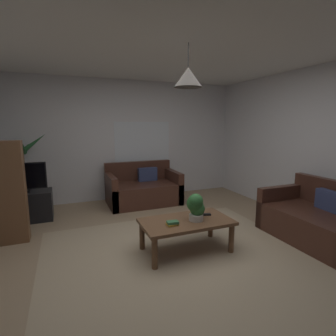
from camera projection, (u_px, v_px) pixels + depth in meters
name	position (u px, v px, depth m)	size (l,w,h in m)	color
floor	(177.00, 254.00, 3.28)	(4.98, 5.44, 0.02)	#9E8466
rug	(184.00, 261.00, 3.10)	(3.24, 2.99, 0.01)	tan
wall_back	(126.00, 140.00, 5.59)	(5.10, 0.06, 2.53)	silver
wall_right	(327.00, 147.00, 3.99)	(0.06, 5.44, 2.53)	silver
ceiling	(178.00, 39.00, 2.85)	(4.98, 5.44, 0.02)	white
window_pane	(143.00, 147.00, 5.72)	(1.24, 0.01, 1.11)	white
couch_under_window	(143.00, 190.00, 5.34)	(1.43, 0.89, 0.82)	#47281E
couch_right_side	(318.00, 222.00, 3.61)	(0.89, 1.41, 0.82)	#47281E
coffee_table	(186.00, 225.00, 3.29)	(1.15, 0.62, 0.41)	brown
book_on_table_0	(172.00, 224.00, 3.12)	(0.13, 0.10, 0.02)	gold
book_on_table_1	(173.00, 222.00, 3.11)	(0.14, 0.09, 0.03)	#387247
remote_on_table_0	(205.00, 214.00, 3.46)	(0.05, 0.16, 0.02)	black
potted_plant_on_table	(196.00, 206.00, 3.25)	(0.24, 0.22, 0.35)	beige
tv_stand	(23.00, 207.00, 4.33)	(0.90, 0.44, 0.50)	black
tv	(20.00, 178.00, 4.23)	(0.79, 0.16, 0.49)	black
potted_palm_corner	(25.00, 181.00, 4.67)	(0.82, 0.74, 1.47)	brown
pendant_lamp	(188.00, 77.00, 2.99)	(0.33, 0.33, 0.49)	black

